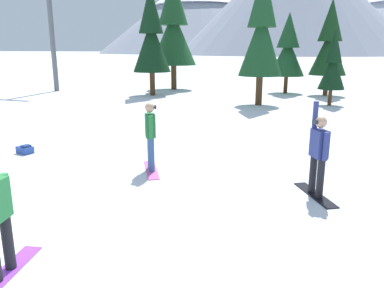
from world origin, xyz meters
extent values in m
plane|color=white|center=(0.00, 0.00, 0.00)|extent=(800.00, 800.00, 0.00)
cube|color=#993FD8|center=(-0.02, -0.22, 0.01)|extent=(0.60, 1.54, 0.02)
cylinder|color=black|center=(-0.05, -0.07, 0.43)|extent=(0.15, 0.15, 0.82)
cylinder|color=#237238|center=(-0.07, 0.03, 1.11)|extent=(0.11, 0.11, 0.58)
cube|color=black|center=(3.92, 4.31, 0.01)|extent=(0.97, 1.41, 0.02)
cylinder|color=black|center=(4.00, 4.17, 0.44)|extent=(0.15, 0.15, 0.83)
cylinder|color=black|center=(3.84, 4.45, 0.44)|extent=(0.15, 0.15, 0.83)
cube|color=navy|center=(3.92, 4.31, 1.14)|extent=(0.41, 0.47, 0.58)
cylinder|color=navy|center=(4.05, 4.08, 1.15)|extent=(0.11, 0.11, 0.58)
cylinder|color=navy|center=(3.79, 4.54, 1.69)|extent=(0.11, 0.11, 0.60)
sphere|color=tan|center=(3.92, 4.31, 1.60)|extent=(0.24, 0.24, 0.24)
cube|color=black|center=(3.80, 4.24, 1.61)|extent=(0.12, 0.17, 0.08)
cube|color=pink|center=(-0.13, 4.68, 0.01)|extent=(1.02, 1.47, 0.02)
cylinder|color=#335184|center=(-0.21, 4.82, 0.46)|extent=(0.15, 0.15, 0.87)
cylinder|color=#335184|center=(-0.05, 4.54, 0.46)|extent=(0.15, 0.15, 0.87)
cube|color=#237238|center=(-0.13, 4.68, 1.18)|extent=(0.41, 0.47, 0.58)
cylinder|color=#237238|center=(-0.26, 4.90, 1.18)|extent=(0.11, 0.11, 0.58)
cylinder|color=#237238|center=(0.00, 4.45, 1.18)|extent=(0.11, 0.11, 0.58)
sphere|color=tan|center=(-0.13, 4.68, 1.63)|extent=(0.24, 0.24, 0.24)
cube|color=black|center=(-0.01, 4.75, 1.64)|extent=(0.12, 0.17, 0.08)
cube|color=#2D4C9E|center=(-4.41, 4.88, 0.11)|extent=(0.50, 0.40, 0.21)
cube|color=navy|center=(-4.34, 4.87, 0.23)|extent=(0.24, 0.26, 0.07)
cylinder|color=black|center=(-4.64, 4.93, 0.11)|extent=(0.12, 0.04, 0.02)
cylinder|color=#472D19|center=(-7.21, 23.46, 0.93)|extent=(0.42, 0.42, 1.86)
cone|color=#194723|center=(-7.21, 23.46, 3.83)|extent=(3.43, 3.43, 3.95)
cylinder|color=#472D19|center=(1.22, 23.73, 0.61)|extent=(0.28, 0.28, 1.21)
cone|color=#194723|center=(1.22, 23.73, 2.50)|extent=(2.42, 2.42, 2.58)
cone|color=#194723|center=(1.22, 23.73, 4.31)|extent=(1.58, 1.58, 2.36)
cylinder|color=#472D19|center=(-7.10, 19.42, 0.78)|extent=(0.36, 0.36, 1.56)
cone|color=black|center=(-7.10, 19.42, 3.22)|extent=(2.49, 2.49, 3.32)
cone|color=black|center=(-7.10, 19.42, 5.55)|extent=(1.62, 1.62, 3.05)
cylinder|color=#472D19|center=(0.44, 17.28, 0.81)|extent=(0.37, 0.37, 1.62)
cone|color=#194723|center=(0.44, 17.28, 3.33)|extent=(2.38, 2.38, 3.44)
cylinder|color=#472D19|center=(4.18, 18.47, 0.45)|extent=(0.20, 0.20, 0.90)
cone|color=black|center=(4.18, 18.47, 1.86)|extent=(1.43, 1.43, 1.91)
cone|color=black|center=(4.18, 18.47, 3.20)|extent=(0.93, 0.93, 1.75)
cylinder|color=#472D19|center=(3.90, 23.20, 0.68)|extent=(0.31, 0.31, 1.37)
cone|color=#143819|center=(3.90, 23.20, 2.83)|extent=(2.39, 2.39, 2.91)
cone|color=#143819|center=(3.90, 23.20, 4.86)|extent=(1.55, 1.55, 2.67)
cylinder|color=#595B60|center=(-15.00, 19.45, 4.16)|extent=(0.36, 0.36, 8.31)
cone|color=#8C93A3|center=(-85.42, 256.67, 26.37)|extent=(136.72, 136.72, 52.74)
camera|label=1|loc=(3.97, -3.67, 3.04)|focal=35.15mm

